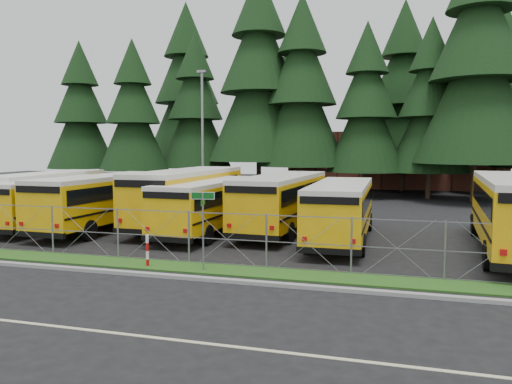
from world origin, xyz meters
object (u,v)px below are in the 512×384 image
at_px(bus_6, 342,212).
at_px(bus_2, 107,202).
at_px(bus_3, 191,198).
at_px(bus_4, 212,207).
at_px(bus_5, 284,203).
at_px(bus_0, 50,196).
at_px(striped_bollard, 147,251).
at_px(street_sign, 203,214).
at_px(bus_1, 60,203).
at_px(light_standard, 203,132).

bearing_deg(bus_6, bus_2, 178.85).
distance_m(bus_3, bus_4, 2.48).
distance_m(bus_3, bus_5, 5.24).
distance_m(bus_0, bus_6, 17.58).
bearing_deg(bus_3, striped_bollard, -75.90).
bearing_deg(bus_0, striped_bollard, -42.62).
xyz_separation_m(bus_0, bus_3, (9.03, 0.07, 0.14)).
bearing_deg(bus_5, bus_4, -150.70).
xyz_separation_m(bus_2, street_sign, (8.33, -7.09, 0.59)).
xyz_separation_m(bus_0, bus_4, (10.87, -1.58, -0.08)).
height_order(bus_1, bus_5, bus_5).
xyz_separation_m(bus_3, bus_6, (8.43, -2.13, -0.20)).
bearing_deg(bus_5, bus_6, -30.12).
height_order(bus_0, bus_4, bus_0).
bearing_deg(bus_4, light_standard, 116.27).
bearing_deg(striped_bollard, bus_2, 130.95).
relative_size(bus_6, striped_bollard, 8.73).
relative_size(bus_2, bus_4, 1.07).
bearing_deg(bus_0, bus_6, -10.58).
height_order(bus_0, bus_3, bus_3).
bearing_deg(bus_1, bus_5, 10.54).
height_order(bus_0, bus_2, bus_2).
height_order(bus_1, bus_6, bus_6).
relative_size(bus_2, bus_3, 0.92).
distance_m(bus_2, bus_4, 5.80).
relative_size(bus_3, bus_4, 1.16).
relative_size(striped_bollard, light_standard, 0.12).
relative_size(street_sign, striped_bollard, 2.34).
distance_m(bus_3, street_sign, 10.10).
bearing_deg(bus_4, bus_0, 174.22).
relative_size(bus_5, light_standard, 1.10).
bearing_deg(bus_0, bus_5, -3.61).
bearing_deg(bus_2, bus_5, 14.01).
bearing_deg(bus_1, bus_6, 0.73).
distance_m(bus_2, bus_3, 4.43).
distance_m(bus_3, bus_6, 8.69).
xyz_separation_m(bus_0, street_sign, (13.40, -9.02, 0.60)).
bearing_deg(bus_4, street_sign, -68.66).
xyz_separation_m(bus_6, light_standard, (-11.94, 12.64, 4.13)).
bearing_deg(bus_3, light_standard, 109.06).
bearing_deg(bus_6, bus_5, 145.86).
relative_size(bus_0, bus_1, 1.07).
distance_m(bus_1, bus_4, 8.73).
relative_size(bus_0, light_standard, 1.08).
bearing_deg(bus_2, striped_bollard, -47.27).
height_order(bus_4, street_sign, street_sign).
xyz_separation_m(bus_0, bus_6, (17.46, -2.06, -0.06)).
height_order(bus_1, light_standard, light_standard).
xyz_separation_m(bus_2, striped_bollard, (6.14, -7.08, -0.85)).
bearing_deg(light_standard, bus_1, -105.06).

